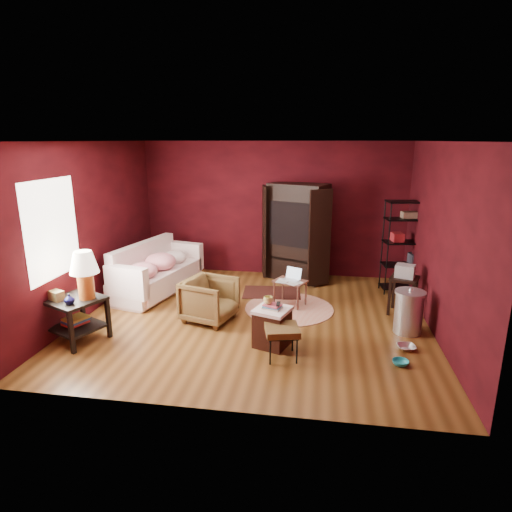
{
  "coord_description": "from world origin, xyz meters",
  "views": [
    {
      "loc": [
        1.03,
        -6.4,
        2.82
      ],
      "look_at": [
        0.0,
        0.2,
        1.0
      ],
      "focal_mm": 30.0,
      "sensor_mm": 36.0,
      "label": 1
    }
  ],
  "objects": [
    {
      "name": "footstool",
      "position": [
        0.57,
        -1.24,
        0.39
      ],
      "size": [
        0.52,
        0.52,
        0.45
      ],
      "rotation": [
        0.0,
        0.0,
        0.23
      ],
      "color": "black",
      "rests_on": "ground"
    },
    {
      "name": "small_stand",
      "position": [
        2.42,
        0.58,
        0.63
      ],
      "size": [
        0.54,
        0.54,
        0.85
      ],
      "rotation": [
        0.0,
        0.0,
        -0.34
      ],
      "color": "black",
      "rests_on": "ground"
    },
    {
      "name": "rug_round",
      "position": [
        0.53,
        0.49,
        0.01
      ],
      "size": [
        1.67,
        1.67,
        0.01
      ],
      "rotation": [
        0.0,
        0.0,
        0.1
      ],
      "color": "beige",
      "rests_on": "ground"
    },
    {
      "name": "pet_bowl_steel",
      "position": [
        2.27,
        -0.75,
        0.12
      ],
      "size": [
        0.26,
        0.1,
        0.25
      ],
      "primitive_type": "imported",
      "rotation": [
        0.0,
        0.0,
        0.15
      ],
      "color": "silver",
      "rests_on": "ground"
    },
    {
      "name": "armchair",
      "position": [
        -0.69,
        -0.18,
        0.38
      ],
      "size": [
        0.87,
        0.9,
        0.76
      ],
      "primitive_type": "imported",
      "rotation": [
        0.0,
        0.0,
        1.29
      ],
      "color": "black",
      "rests_on": "ground"
    },
    {
      "name": "trash_can",
      "position": [
        2.37,
        -0.17,
        0.33
      ],
      "size": [
        0.56,
        0.56,
        0.71
      ],
      "rotation": [
        0.0,
        0.0,
        0.28
      ],
      "color": "white",
      "rests_on": "ground"
    },
    {
      "name": "laptop_desk",
      "position": [
        0.54,
        0.66,
        0.41
      ],
      "size": [
        0.64,
        0.57,
        0.66
      ],
      "rotation": [
        0.0,
        0.0,
        -0.43
      ],
      "color": "brown",
      "rests_on": "ground"
    },
    {
      "name": "sofa",
      "position": [
        -2.03,
        0.94,
        0.4
      ],
      "size": [
        1.03,
        2.11,
        0.79
      ],
      "primitive_type": "imported",
      "rotation": [
        0.0,
        0.0,
        1.35
      ],
      "color": "white",
      "rests_on": "ground"
    },
    {
      "name": "pet_bowl_turquoise",
      "position": [
        2.11,
        -1.2,
        0.11
      ],
      "size": [
        0.22,
        0.09,
        0.21
      ],
      "primitive_type": "imported",
      "rotation": [
        0.0,
        0.0,
        0.14
      ],
      "color": "#27ABB8",
      "rests_on": "ground"
    },
    {
      "name": "rug_oriental",
      "position": [
        0.15,
        1.21,
        0.01
      ],
      "size": [
        1.14,
        0.81,
        0.01
      ],
      "rotation": [
        0.0,
        0.0,
        0.09
      ],
      "color": "#511C15",
      "rests_on": "ground"
    },
    {
      "name": "mug",
      "position": [
        0.34,
        -0.9,
        0.69
      ],
      "size": [
        0.14,
        0.11,
        0.13
      ],
      "primitive_type": "imported",
      "rotation": [
        0.0,
        0.0,
        0.04
      ],
      "color": "#D5C768",
      "rests_on": "hamper"
    },
    {
      "name": "wire_shelving",
      "position": [
        2.64,
        1.71,
        0.96
      ],
      "size": [
        0.9,
        0.51,
        1.75
      ],
      "rotation": [
        0.0,
        0.0,
        0.16
      ],
      "color": "black",
      "rests_on": "ground"
    },
    {
      "name": "vase",
      "position": [
        -2.35,
        -1.36,
        0.71
      ],
      "size": [
        0.15,
        0.16,
        0.14
      ],
      "primitive_type": "imported",
      "rotation": [
        0.0,
        0.0,
        0.09
      ],
      "color": "#0B0B39",
      "rests_on": "side_table"
    },
    {
      "name": "side_table",
      "position": [
        -2.31,
        -1.14,
        0.8
      ],
      "size": [
        0.89,
        0.89,
        1.33
      ],
      "rotation": [
        0.0,
        0.0,
        -0.42
      ],
      "color": "black",
      "rests_on": "ground"
    },
    {
      "name": "room",
      "position": [
        -0.04,
        -0.01,
        1.4
      ],
      "size": [
        5.54,
        5.04,
        2.84
      ],
      "color": "brown",
      "rests_on": "ground"
    },
    {
      "name": "sofa_cushions",
      "position": [
        -2.04,
        0.95,
        0.42
      ],
      "size": [
        1.25,
        2.19,
        0.86
      ],
      "rotation": [
        0.0,
        0.0,
        -0.22
      ],
      "color": "white",
      "rests_on": "sofa"
    },
    {
      "name": "tv_armoire",
      "position": [
        0.54,
        2.17,
        1.03
      ],
      "size": [
        1.43,
        1.18,
        1.98
      ],
      "rotation": [
        0.0,
        0.0,
        -0.41
      ],
      "color": "black",
      "rests_on": "ground"
    },
    {
      "name": "hamper",
      "position": [
        0.4,
        -0.91,
        0.29
      ],
      "size": [
        0.58,
        0.58,
        0.64
      ],
      "rotation": [
        0.0,
        0.0,
        -0.33
      ],
      "color": "#3E180E",
      "rests_on": "ground"
    }
  ]
}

